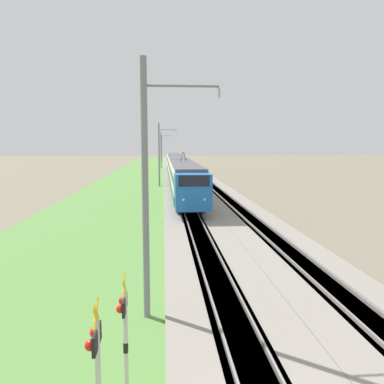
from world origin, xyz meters
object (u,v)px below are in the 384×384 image
(crossing_signal_near, at_px, (97,366))
(catenary_mast_distant, at_px, (162,148))
(passenger_train, at_px, (177,167))
(catenary_mast_mid, at_px, (159,154))
(catenary_mast_near, at_px, (147,189))
(crossing_signal_aux, at_px, (124,323))
(catenary_mast_far, at_px, (161,150))

(crossing_signal_near, distance_m, catenary_mast_distant, 126.71)
(passenger_train, height_order, catenary_mast_mid, catenary_mast_mid)
(catenary_mast_near, height_order, catenary_mast_mid, catenary_mast_mid)
(crossing_signal_aux, xyz_separation_m, catenary_mast_distant, (124.72, -0.40, 2.96))
(catenary_mast_far, bearing_deg, catenary_mast_near, -180.00)
(passenger_train, xyz_separation_m, catenary_mast_near, (-47.64, 2.75, 2.09))
(crossing_signal_near, height_order, catenary_mast_mid, catenary_mast_mid)
(crossing_signal_near, distance_m, catenary_mast_mid, 46.13)
(catenary_mast_near, height_order, catenary_mast_distant, catenary_mast_distant)
(catenary_mast_far, bearing_deg, crossing_signal_near, 179.54)
(crossing_signal_near, xyz_separation_m, catenary_mast_mid, (46.05, -0.69, 2.65))
(catenary_mast_near, bearing_deg, catenary_mast_far, 0.00)
(catenary_mast_near, relative_size, catenary_mast_far, 0.96)
(catenary_mast_distant, bearing_deg, crossing_signal_aux, 179.82)
(crossing_signal_near, xyz_separation_m, catenary_mast_near, (5.74, -0.70, 2.55))
(catenary_mast_far, bearing_deg, passenger_train, -175.22)
(crossing_signal_near, relative_size, catenary_mast_near, 0.37)
(catenary_mast_far, bearing_deg, catenary_mast_distant, 0.00)
(catenary_mast_far, bearing_deg, crossing_signal_aux, 179.73)
(passenger_train, bearing_deg, catenary_mast_far, -175.22)
(passenger_train, height_order, crossing_signal_near, passenger_train)
(passenger_train, distance_m, crossing_signal_near, 53.49)
(crossing_signal_near, relative_size, catenary_mast_distant, 0.35)
(passenger_train, bearing_deg, catenary_mast_mid, -20.59)
(catenary_mast_mid, height_order, catenary_mast_far, catenary_mast_far)
(crossing_signal_aux, distance_m, catenary_mast_near, 4.67)
(crossing_signal_aux, bearing_deg, catenary_mast_distant, -90.18)
(crossing_signal_near, xyz_separation_m, crossing_signal_aux, (1.95, -0.29, -0.16))
(crossing_signal_aux, bearing_deg, catenary_mast_mid, -90.52)
(crossing_signal_aux, xyz_separation_m, catenary_mast_near, (3.79, -0.40, 2.70))
(passenger_train, relative_size, catenary_mast_mid, 7.36)
(passenger_train, relative_size, catenary_mast_near, 7.53)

